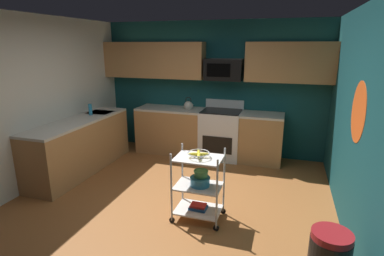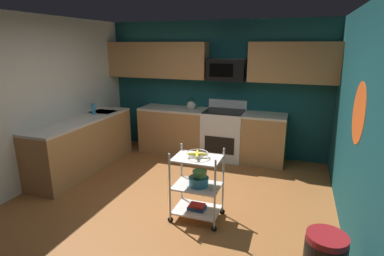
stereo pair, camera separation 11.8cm
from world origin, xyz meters
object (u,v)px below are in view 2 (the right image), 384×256
(microwave, at_px, (227,70))
(book_stack, at_px, (197,207))
(fruit_bowl, at_px, (197,154))
(mixing_bowl_large, at_px, (199,181))
(mixing_bowl_small, at_px, (200,173))
(kettle, at_px, (191,105))
(dish_soap_bottle, at_px, (94,109))
(oven_range, at_px, (224,134))
(rolling_cart, at_px, (197,186))

(microwave, bearing_deg, book_stack, -84.96)
(microwave, xyz_separation_m, fruit_bowl, (0.21, -2.35, -0.82))
(mixing_bowl_large, height_order, mixing_bowl_small, mixing_bowl_small)
(kettle, relative_size, dish_soap_bottle, 1.32)
(mixing_bowl_large, relative_size, book_stack, 1.13)
(oven_range, relative_size, microwave, 1.57)
(microwave, relative_size, rolling_cart, 0.77)
(mixing_bowl_large, distance_m, kettle, 2.46)
(mixing_bowl_small, xyz_separation_m, dish_soap_bottle, (-2.43, 1.22, 0.40))
(book_stack, bearing_deg, mixing_bowl_large, 0.00)
(fruit_bowl, distance_m, kettle, 2.41)
(oven_range, distance_m, mixing_bowl_large, 2.25)
(microwave, height_order, mixing_bowl_large, microwave)
(mixing_bowl_large, bearing_deg, mixing_bowl_small, 64.46)
(mixing_bowl_small, height_order, book_stack, mixing_bowl_small)
(oven_range, height_order, fruit_bowl, oven_range)
(microwave, distance_m, book_stack, 2.82)
(mixing_bowl_small, distance_m, kettle, 2.43)
(microwave, relative_size, dish_soap_bottle, 3.50)
(rolling_cart, bearing_deg, mixing_bowl_small, 27.70)
(rolling_cart, xyz_separation_m, fruit_bowl, (-0.00, 0.00, 0.42))
(oven_range, distance_m, mixing_bowl_small, 2.24)
(fruit_bowl, height_order, mixing_bowl_large, fruit_bowl)
(book_stack, bearing_deg, kettle, 111.27)
(oven_range, xyz_separation_m, book_stack, (0.21, -2.24, -0.32))
(mixing_bowl_small, relative_size, dish_soap_bottle, 0.91)
(microwave, distance_m, dish_soap_bottle, 2.56)
(microwave, height_order, rolling_cart, microwave)
(mixing_bowl_large, bearing_deg, microwave, 95.55)
(microwave, xyz_separation_m, dish_soap_bottle, (-2.20, -1.12, -0.68))
(book_stack, distance_m, kettle, 2.54)
(book_stack, relative_size, dish_soap_bottle, 1.12)
(mixing_bowl_small, xyz_separation_m, kettle, (-0.90, 2.22, 0.38))
(rolling_cart, height_order, book_stack, rolling_cart)
(rolling_cart, bearing_deg, microwave, 95.04)
(oven_range, relative_size, rolling_cart, 1.20)
(book_stack, height_order, kettle, kettle)
(fruit_bowl, xyz_separation_m, mixing_bowl_small, (0.03, 0.01, -0.26))
(fruit_bowl, bearing_deg, book_stack, -26.57)
(mixing_bowl_large, distance_m, book_stack, 0.36)
(microwave, xyz_separation_m, kettle, (-0.66, -0.11, -0.70))
(dish_soap_bottle, bearing_deg, mixing_bowl_small, -26.57)
(fruit_bowl, xyz_separation_m, dish_soap_bottle, (-2.40, 1.23, 0.14))
(rolling_cart, distance_m, mixing_bowl_small, 0.17)
(mixing_bowl_large, bearing_deg, kettle, 111.74)
(book_stack, bearing_deg, fruit_bowl, 153.43)
(oven_range, bearing_deg, kettle, -179.67)
(microwave, distance_m, kettle, 0.97)
(rolling_cart, distance_m, mixing_bowl_large, 0.07)
(rolling_cart, distance_m, fruit_bowl, 0.42)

